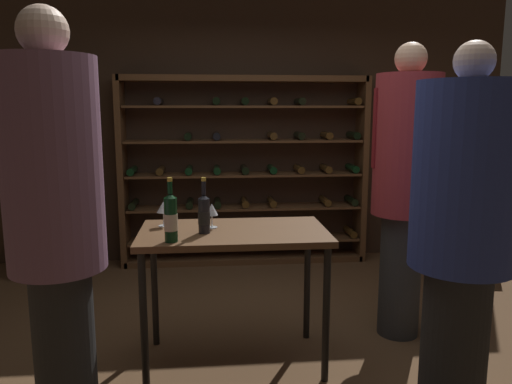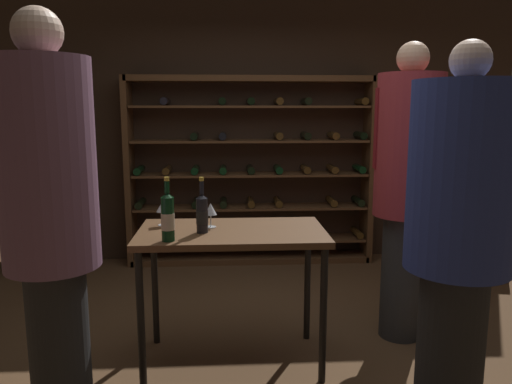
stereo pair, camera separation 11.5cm
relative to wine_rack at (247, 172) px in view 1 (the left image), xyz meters
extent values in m
plane|color=brown|center=(0.09, -1.99, -0.97)|extent=(10.39, 10.39, 0.00)
cube|color=#3D2B1E|center=(0.09, 0.21, 0.43)|extent=(5.45, 0.10, 2.80)
cube|color=brown|center=(-1.28, 0.00, 0.00)|extent=(0.06, 0.32, 1.95)
cube|color=brown|center=(1.23, 0.00, 0.00)|extent=(0.06, 0.32, 1.95)
cube|color=brown|center=(-0.03, 0.00, 0.95)|extent=(2.51, 0.32, 0.06)
cube|color=brown|center=(-0.03, 0.00, -0.94)|extent=(2.51, 0.32, 0.06)
cube|color=brown|center=(-0.03, 0.00, -0.73)|extent=(2.43, 0.32, 0.02)
cylinder|color=black|center=(-0.32, 0.00, -0.68)|extent=(0.08, 0.30, 0.08)
cylinder|color=black|center=(-0.03, 0.00, -0.68)|extent=(0.08, 0.30, 0.08)
cylinder|color=black|center=(0.26, 0.00, -0.68)|extent=(0.08, 0.30, 0.08)
cylinder|color=black|center=(0.55, 0.00, -0.68)|extent=(0.08, 0.30, 0.08)
cylinder|color=#4C3314|center=(1.13, 0.00, -0.68)|extent=(0.08, 0.30, 0.08)
cube|color=brown|center=(-0.03, 0.00, -0.38)|extent=(2.43, 0.32, 0.02)
cylinder|color=black|center=(-1.18, 0.00, -0.33)|extent=(0.08, 0.30, 0.08)
cylinder|color=black|center=(-0.60, 0.00, -0.33)|extent=(0.08, 0.30, 0.08)
cylinder|color=black|center=(-0.32, 0.00, -0.33)|extent=(0.08, 0.30, 0.08)
cylinder|color=#4C3314|center=(-0.03, 0.00, -0.33)|extent=(0.08, 0.30, 0.08)
cylinder|color=#4C3314|center=(0.26, 0.00, -0.33)|extent=(0.08, 0.30, 0.08)
cylinder|color=#4C3314|center=(0.84, 0.00, -0.33)|extent=(0.08, 0.30, 0.08)
cylinder|color=black|center=(1.13, 0.00, -0.33)|extent=(0.08, 0.30, 0.08)
cube|color=brown|center=(-0.03, 0.00, -0.03)|extent=(2.43, 0.32, 0.02)
cylinder|color=black|center=(-1.18, 0.00, 0.02)|extent=(0.08, 0.30, 0.08)
cylinder|color=#4C3314|center=(-0.89, 0.00, 0.02)|extent=(0.08, 0.30, 0.08)
cylinder|color=black|center=(-0.60, 0.00, 0.02)|extent=(0.08, 0.30, 0.08)
cylinder|color=black|center=(-0.32, 0.00, 0.02)|extent=(0.08, 0.30, 0.08)
cylinder|color=black|center=(-0.03, 0.00, 0.02)|extent=(0.08, 0.30, 0.08)
cylinder|color=black|center=(0.26, 0.00, 0.02)|extent=(0.08, 0.30, 0.08)
cylinder|color=#4C3314|center=(0.55, 0.00, 0.02)|extent=(0.08, 0.30, 0.08)
cylinder|color=#4C3314|center=(0.84, 0.00, 0.02)|extent=(0.08, 0.30, 0.08)
cylinder|color=black|center=(1.13, 0.00, 0.02)|extent=(0.08, 0.30, 0.08)
cube|color=brown|center=(-0.03, 0.00, 0.32)|extent=(2.43, 0.32, 0.02)
cylinder|color=black|center=(-0.60, 0.00, 0.38)|extent=(0.08, 0.30, 0.08)
cylinder|color=black|center=(-0.32, 0.00, 0.38)|extent=(0.08, 0.30, 0.08)
cylinder|color=#4C3314|center=(0.26, 0.00, 0.38)|extent=(0.08, 0.30, 0.08)
cylinder|color=black|center=(0.55, 0.00, 0.38)|extent=(0.08, 0.30, 0.08)
cylinder|color=#4C3314|center=(0.84, 0.00, 0.38)|extent=(0.08, 0.30, 0.08)
cylinder|color=black|center=(1.13, 0.00, 0.38)|extent=(0.08, 0.30, 0.08)
cube|color=brown|center=(-0.03, 0.00, 0.67)|extent=(2.43, 0.32, 0.02)
cylinder|color=black|center=(-0.89, 0.00, 0.73)|extent=(0.08, 0.30, 0.08)
cylinder|color=black|center=(-0.32, 0.00, 0.73)|extent=(0.08, 0.30, 0.08)
cylinder|color=black|center=(-0.03, 0.00, 0.73)|extent=(0.08, 0.30, 0.08)
cylinder|color=#4C3314|center=(0.26, 0.00, 0.73)|extent=(0.08, 0.30, 0.08)
cylinder|color=black|center=(0.55, 0.00, 0.73)|extent=(0.08, 0.30, 0.08)
cylinder|color=#4C3314|center=(1.13, 0.00, 0.73)|extent=(0.08, 0.30, 0.08)
cube|color=brown|center=(-0.25, -2.13, -0.11)|extent=(1.16, 0.67, 0.04)
cylinder|color=black|center=(-0.78, -2.41, -0.55)|extent=(0.04, 0.04, 0.84)
cylinder|color=black|center=(0.28, -2.41, -0.55)|extent=(0.04, 0.04, 0.84)
cylinder|color=black|center=(-0.78, -1.84, -0.55)|extent=(0.04, 0.04, 0.84)
cylinder|color=black|center=(0.28, -1.84, -0.55)|extent=(0.04, 0.04, 0.84)
cylinder|color=#242424|center=(-1.10, -2.84, -0.53)|extent=(0.28, 0.28, 0.89)
cylinder|color=#7A516B|center=(-1.10, -2.84, 0.40)|extent=(0.44, 0.44, 0.97)
sphere|color=beige|center=(-1.10, -2.84, 0.98)|extent=(0.22, 0.22, 0.22)
cylinder|color=#2F2F2F|center=(0.96, -1.84, -0.53)|extent=(0.29, 0.29, 0.89)
cylinder|color=#9E2D33|center=(0.96, -1.84, 0.40)|extent=(0.45, 0.45, 0.97)
sphere|color=tan|center=(0.96, -1.84, 0.99)|extent=(0.22, 0.22, 0.22)
cube|color=maroon|center=(0.73, -1.82, 0.52)|extent=(0.01, 0.05, 0.54)
cylinder|color=#262626|center=(0.85, -2.85, -0.55)|extent=(0.33, 0.33, 0.85)
cylinder|color=#2D3D8C|center=(0.85, -2.85, 0.33)|extent=(0.51, 0.51, 0.92)
sphere|color=beige|center=(0.85, -2.85, 0.88)|extent=(0.19, 0.19, 0.19)
cube|color=brown|center=(2.15, -0.66, -0.82)|extent=(0.53, 0.42, 0.31)
cube|color=#4C2D1E|center=(-2.07, -0.25, -0.02)|extent=(0.44, 0.36, 1.90)
cylinder|color=black|center=(-0.62, -2.37, 0.03)|extent=(0.07, 0.07, 0.25)
cone|color=black|center=(-0.62, -2.37, 0.17)|extent=(0.07, 0.07, 0.03)
cylinder|color=black|center=(-0.62, -2.37, 0.22)|extent=(0.03, 0.03, 0.07)
cylinder|color=#B7932D|center=(-0.62, -2.37, 0.27)|extent=(0.03, 0.03, 0.02)
cylinder|color=#C6B28C|center=(-0.62, -2.37, 0.02)|extent=(0.08, 0.08, 0.10)
cylinder|color=black|center=(-0.43, -2.19, 0.01)|extent=(0.07, 0.07, 0.21)
cone|color=black|center=(-0.43, -2.19, 0.13)|extent=(0.07, 0.07, 0.03)
cylinder|color=black|center=(-0.43, -2.19, 0.19)|extent=(0.03, 0.03, 0.08)
cylinder|color=#B7932D|center=(-0.43, -2.19, 0.24)|extent=(0.03, 0.03, 0.02)
cylinder|color=black|center=(-0.43, -2.19, 0.00)|extent=(0.07, 0.07, 0.08)
cylinder|color=silver|center=(-0.38, -2.06, -0.09)|extent=(0.07, 0.07, 0.00)
cylinder|color=silver|center=(-0.38, -2.06, -0.05)|extent=(0.01, 0.01, 0.08)
cone|color=silver|center=(-0.38, -2.06, 0.03)|extent=(0.08, 0.08, 0.07)
cylinder|color=#590A14|center=(-0.38, -2.06, 0.01)|extent=(0.04, 0.04, 0.03)
cylinder|color=silver|center=(-0.69, -1.98, -0.09)|extent=(0.07, 0.07, 0.00)
cylinder|color=silver|center=(-0.69, -1.98, -0.04)|extent=(0.01, 0.01, 0.09)
cone|color=silver|center=(-0.69, -1.98, 0.03)|extent=(0.09, 0.09, 0.07)
cylinder|color=#590A14|center=(-0.69, -1.98, 0.02)|extent=(0.05, 0.05, 0.02)
camera|label=1|loc=(-0.40, -5.12, 0.66)|focal=34.55mm
camera|label=2|loc=(-0.28, -5.12, 0.66)|focal=34.55mm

